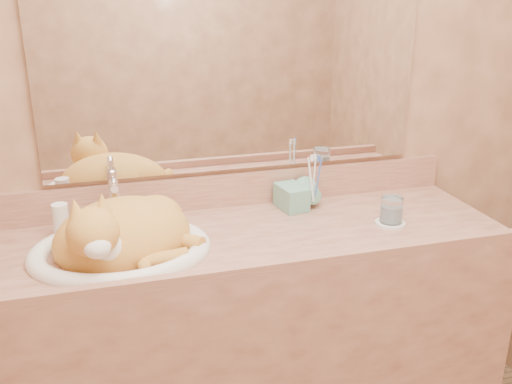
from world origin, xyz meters
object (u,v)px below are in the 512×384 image
object	(u,v)px
sink_basin	(119,227)
soap_dispenser	(301,189)
toothbrush_cup	(314,198)
vanity_counter	(258,346)
cat	(121,231)
water_glass	(391,210)

from	to	relation	value
sink_basin	soap_dispenser	bearing A→B (deg)	26.25
sink_basin	soap_dispenser	world-z (taller)	soap_dispenser
sink_basin	toothbrush_cup	xyz separation A→B (m)	(0.67, 0.16, -0.04)
vanity_counter	toothbrush_cup	size ratio (longest dim) A/B	16.21
cat	soap_dispenser	bearing A→B (deg)	-3.58
sink_basin	water_glass	bearing A→B (deg)	11.73
toothbrush_cup	sink_basin	bearing A→B (deg)	-166.87
vanity_counter	water_glass	bearing A→B (deg)	-6.77
vanity_counter	toothbrush_cup	distance (m)	0.55
toothbrush_cup	cat	bearing A→B (deg)	-166.65
water_glass	sink_basin	bearing A→B (deg)	177.87
sink_basin	soap_dispenser	xyz separation A→B (m)	(0.62, 0.14, 0.01)
toothbrush_cup	water_glass	xyz separation A→B (m)	(0.20, -0.19, 0.01)
soap_dispenser	toothbrush_cup	bearing A→B (deg)	11.02
toothbrush_cup	water_glass	distance (m)	0.27
vanity_counter	soap_dispenser	size ratio (longest dim) A/B	8.49
vanity_counter	soap_dispenser	distance (m)	0.56
cat	toothbrush_cup	distance (m)	0.69
soap_dispenser	water_glass	world-z (taller)	soap_dispenser
vanity_counter	sink_basin	size ratio (longest dim) A/B	3.05
vanity_counter	toothbrush_cup	world-z (taller)	toothbrush_cup
sink_basin	cat	xyz separation A→B (m)	(0.00, -0.00, -0.01)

